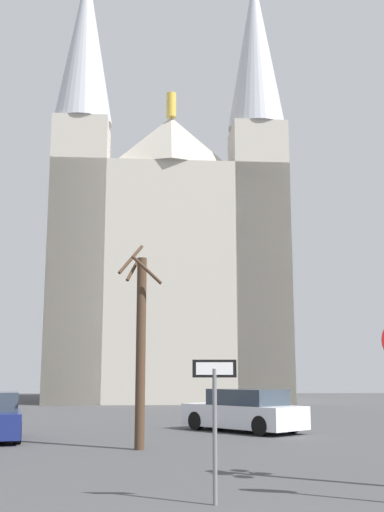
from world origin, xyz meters
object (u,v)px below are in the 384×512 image
cathedral (168,263)px  bare_tree (140,345)px  one_way_arrow_sign (215,408)px  parked_car_far_white (244,411)px

cathedral → bare_tree: (-0.45, -29.73, -7.45)m
one_way_arrow_sign → bare_tree: 7.47m
bare_tree → parked_car_far_white: bare_tree is taller
one_way_arrow_sign → bare_tree: bare_tree is taller
cathedral → one_way_arrow_sign: (1.08, -36.93, -8.75)m
one_way_arrow_sign → bare_tree: (-1.54, 7.20, 1.30)m
cathedral → one_way_arrow_sign: cathedral is taller
one_way_arrow_sign → parked_car_far_white: 12.52m
bare_tree → parked_car_far_white: (3.36, 5.16, -2.05)m
one_way_arrow_sign → bare_tree: bearing=102.1°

